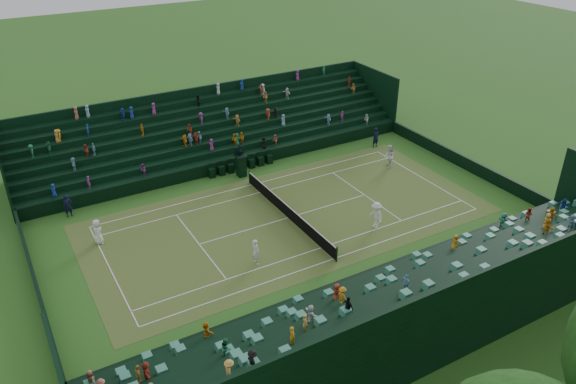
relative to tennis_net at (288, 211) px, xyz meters
name	(u,v)px	position (x,y,z in m)	size (l,w,h in m)	color
ground	(288,218)	(0.00, 0.00, -0.53)	(160.00, 160.00, 0.00)	#336921
court_surface	(288,218)	(0.00, 0.00, -0.52)	(12.97, 26.77, 0.01)	#347025
perimeter_wall_north	(461,161)	(0.00, 15.88, -0.03)	(17.17, 0.20, 1.00)	black
perimeter_wall_south	(36,285)	(0.00, -15.88, -0.03)	(17.17, 0.20, 1.00)	black
perimeter_wall_east	(364,279)	(8.48, 0.00, -0.03)	(0.20, 31.77, 1.00)	black
perimeter_wall_west	(234,164)	(-8.48, 0.00, -0.03)	(0.20, 31.77, 1.00)	black
north_grandstand	(417,308)	(12.66, 0.00, 1.02)	(6.60, 32.00, 4.90)	black
south_grandstand	(212,134)	(-12.66, 0.00, 1.02)	(6.60, 32.00, 4.90)	black
tennis_net	(288,211)	(0.00, 0.00, 0.00)	(11.67, 0.10, 1.06)	black
umpire_chair	(241,163)	(-7.25, 0.01, 0.57)	(0.82, 0.82, 2.56)	black
courtside_chairs	(241,165)	(-8.18, 0.43, -0.12)	(0.49, 5.46, 1.06)	black
player_near_west	(98,232)	(-3.28, -11.74, 0.30)	(0.81, 0.53, 1.66)	white
player_near_east	(256,252)	(3.55, -4.23, 0.31)	(0.61, 0.40, 1.68)	white
player_far_west	(389,156)	(-2.80, 10.81, 0.41)	(0.91, 0.71, 1.87)	white
player_far_east	(376,215)	(3.85, 4.38, 0.40)	(1.19, 0.69, 1.84)	white
line_judge_north	(376,138)	(-6.47, 12.34, 0.34)	(0.63, 0.42, 1.74)	black
line_judge_south	(68,206)	(-7.58, -12.71, 0.28)	(0.59, 0.39, 1.62)	black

